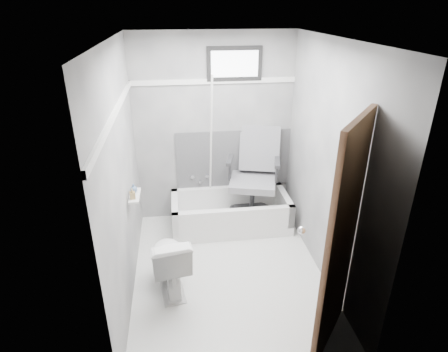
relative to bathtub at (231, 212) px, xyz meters
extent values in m
plane|color=white|center=(-0.16, -0.93, -0.21)|extent=(2.60, 2.60, 0.00)
plane|color=silver|center=(-0.16, -0.93, 2.19)|extent=(2.60, 2.60, 0.00)
cube|color=slate|center=(-0.16, 0.37, 0.99)|extent=(2.00, 0.02, 2.40)
cube|color=slate|center=(-0.16, -2.23, 0.99)|extent=(2.00, 0.02, 2.40)
cube|color=slate|center=(-1.16, -0.93, 0.99)|extent=(0.02, 2.60, 2.40)
cube|color=slate|center=(0.84, -0.93, 0.99)|extent=(0.02, 2.60, 2.40)
imported|color=white|center=(-0.78, -1.08, 0.12)|extent=(0.48, 0.73, 0.67)
cube|color=#4C4C4F|center=(0.09, 0.36, 0.59)|extent=(1.50, 0.02, 0.78)
cube|color=white|center=(-0.16, 0.36, 1.61)|extent=(2.00, 0.02, 0.06)
cube|color=white|center=(-1.15, -0.93, 1.61)|extent=(0.02, 2.60, 0.06)
cylinder|color=white|center=(-0.23, 0.13, 0.84)|extent=(0.02, 0.54, 1.89)
cube|color=silver|center=(-1.09, -0.72, 0.69)|extent=(0.10, 0.32, 0.02)
imported|color=#9C824E|center=(-1.10, -0.80, 0.76)|extent=(0.06, 0.06, 0.11)
imported|color=slate|center=(-1.10, -0.66, 0.75)|extent=(0.08, 0.08, 0.09)
camera|label=1|loc=(-0.64, -4.15, 2.46)|focal=30.00mm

